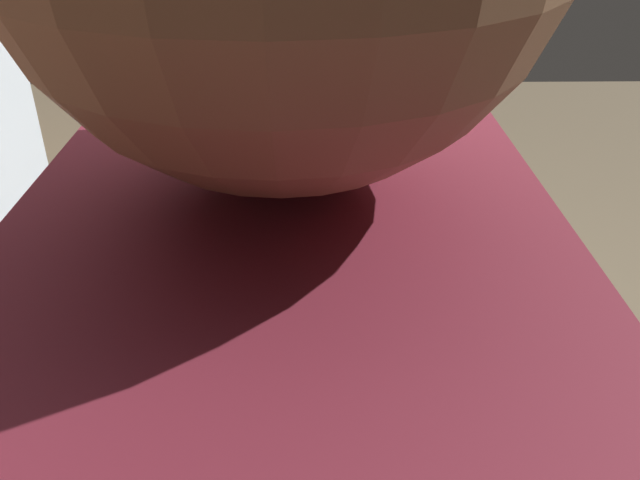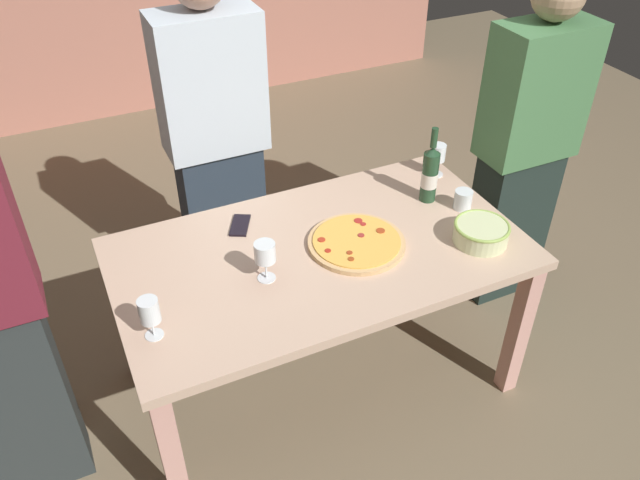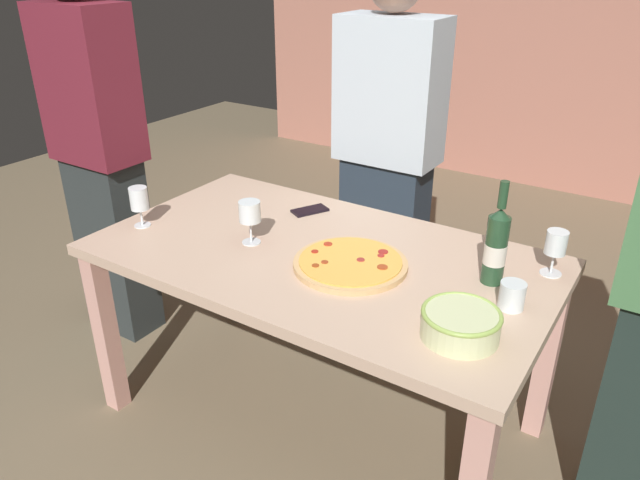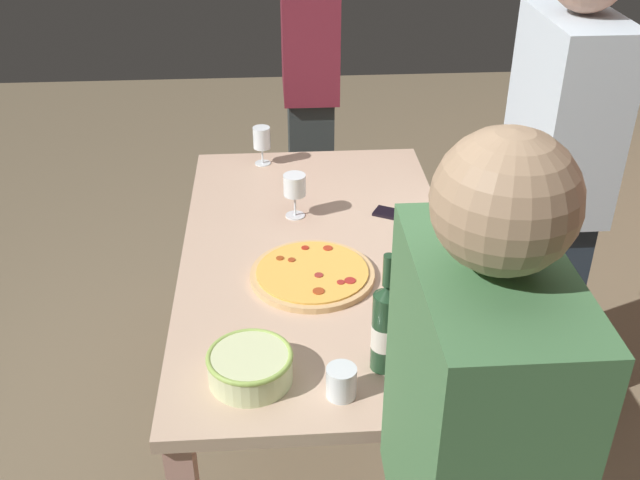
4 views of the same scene
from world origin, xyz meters
TOP-DOWN VIEW (x-y plane):
  - ground_plane at (0.00, 0.00)m, footprint 8.00×8.00m
  - dining_table at (0.00, 0.00)m, footprint 1.60×0.90m
  - brick_wall_back at (0.00, 3.20)m, footprint 5.06×0.16m
  - pizza at (0.14, -0.03)m, footprint 0.39×0.39m
  - serving_bowl at (0.60, -0.22)m, footprint 0.22×0.22m
  - wine_bottle at (0.57, 0.13)m, footprint 0.07×0.07m
  - wine_glass_near_pizza at (-0.25, -0.07)m, footprint 0.08×0.08m
  - wine_glass_by_bottle at (-0.70, -0.19)m, footprint 0.07×0.07m
  - wine_glass_far_left at (0.72, 0.28)m, footprint 0.07×0.07m
  - cup_amber at (0.67, 0.01)m, footprint 0.08×0.08m
  - cell_phone at (-0.23, 0.28)m, footprint 0.13×0.16m
  - person_guest_left at (-0.16, 0.80)m, footprint 0.46×0.24m
  - person_guest_right at (-1.19, 0.03)m, footprint 0.39×0.24m

SIDE VIEW (x-z plane):
  - ground_plane at x=0.00m, z-range 0.00..0.00m
  - dining_table at x=0.00m, z-range 0.28..1.03m
  - cell_phone at x=-0.23m, z-range 0.75..0.76m
  - pizza at x=0.14m, z-range 0.75..0.78m
  - cup_amber at x=0.67m, z-range 0.75..0.83m
  - serving_bowl at x=0.60m, z-range 0.75..0.84m
  - wine_glass_by_bottle at x=-0.70m, z-range 0.78..0.93m
  - wine_glass_far_left at x=0.72m, z-range 0.78..0.93m
  - person_guest_left at x=-0.16m, z-range 0.01..1.71m
  - wine_glass_near_pizza at x=-0.25m, z-range 0.78..0.94m
  - wine_bottle at x=0.57m, z-range 0.71..1.05m
  - person_guest_right at x=-1.19m, z-range 0.03..1.79m
  - brick_wall_back at x=0.00m, z-range 0.00..2.52m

